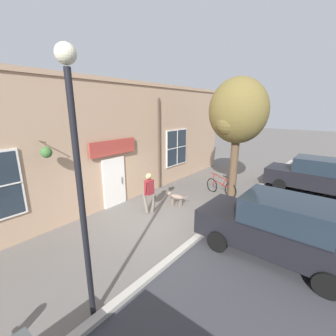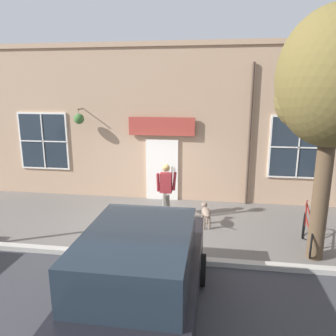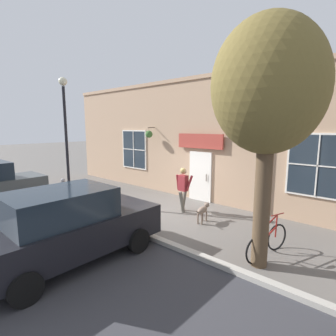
{
  "view_description": "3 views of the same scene",
  "coord_description": "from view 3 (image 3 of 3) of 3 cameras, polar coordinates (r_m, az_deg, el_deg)",
  "views": [
    {
      "loc": [
        5.3,
        -5.53,
        4.08
      ],
      "look_at": [
        -0.93,
        2.13,
        1.45
      ],
      "focal_mm": 24.0,
      "sensor_mm": 36.0,
      "label": 1
    },
    {
      "loc": [
        8.56,
        1.84,
        3.76
      ],
      "look_at": [
        -0.88,
        0.44,
        1.44
      ],
      "focal_mm": 35.0,
      "sensor_mm": 36.0,
      "label": 2
    },
    {
      "loc": [
        6.89,
        6.35,
        3.15
      ],
      "look_at": [
        -0.54,
        -0.34,
        1.56
      ],
      "focal_mm": 28.0,
      "sensor_mm": 36.0,
      "label": 3
    }
  ],
  "objects": [
    {
      "name": "fire_hydrant",
      "position": [
        13.17,
        -21.83,
        -3.7
      ],
      "size": [
        0.34,
        0.2,
        0.77
      ],
      "color": "#99999E",
      "rests_on": "ground_plane"
    },
    {
      "name": "street_tree_by_curb",
      "position": [
        6.05,
        20.63,
        15.37
      ],
      "size": [
        2.56,
        2.31,
        5.38
      ],
      "color": "brown",
      "rests_on": "ground_plane"
    },
    {
      "name": "parked_car_mid_block",
      "position": [
        6.62,
        -21.06,
        -11.68
      ],
      "size": [
        4.31,
        1.95,
        1.75
      ],
      "color": "black",
      "rests_on": "ground_plane"
    },
    {
      "name": "storefront_facade",
      "position": [
        11.21,
        7.52,
        6.18
      ],
      "size": [
        0.95,
        18.0,
        5.22
      ],
      "color": "tan",
      "rests_on": "ground_plane"
    },
    {
      "name": "street_lamp",
      "position": [
        11.22,
        -21.44,
        9.01
      ],
      "size": [
        0.32,
        0.32,
        5.02
      ],
      "color": "black",
      "rests_on": "ground_plane"
    },
    {
      "name": "pedestrian_walking",
      "position": [
        9.71,
        3.3,
        -3.84
      ],
      "size": [
        0.6,
        0.56,
        1.66
      ],
      "color": "#6B665B",
      "rests_on": "ground_plane"
    },
    {
      "name": "dog_on_leash",
      "position": [
        8.86,
        7.63,
        -9.04
      ],
      "size": [
        1.01,
        0.34,
        0.63
      ],
      "color": "#7F6B5B",
      "rests_on": "ground_plane"
    },
    {
      "name": "leaning_bicycle",
      "position": [
        7.06,
        20.83,
        -14.7
      ],
      "size": [
        1.72,
        0.35,
        1.01
      ],
      "color": "black",
      "rests_on": "ground_plane"
    },
    {
      "name": "ground_plane",
      "position": [
        9.88,
        -0.64,
        -9.56
      ],
      "size": [
        90.0,
        90.0,
        0.0
      ],
      "primitive_type": "plane",
      "color": "#66605B"
    }
  ]
}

